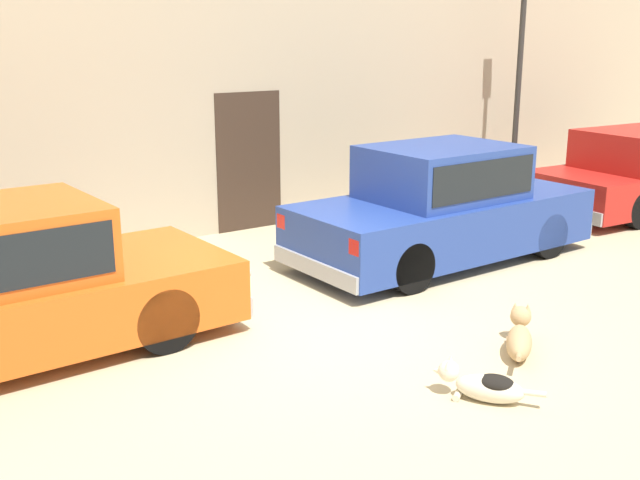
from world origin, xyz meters
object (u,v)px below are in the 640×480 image
(stray_dog_spotted, at_px, (520,337))
(street_lamp, at_px, (520,60))
(stray_dog_tan, at_px, (484,385))
(parked_sedan_second, at_px, (442,205))

(stray_dog_spotted, height_order, street_lamp, street_lamp)
(stray_dog_tan, distance_m, street_lamp, 8.53)
(parked_sedan_second, relative_size, stray_dog_spotted, 4.84)
(stray_dog_spotted, distance_m, stray_dog_tan, 1.12)
(stray_dog_spotted, bearing_deg, stray_dog_tan, 166.34)
(stray_dog_spotted, bearing_deg, parked_sedan_second, 20.53)
(parked_sedan_second, relative_size, street_lamp, 1.11)
(stray_dog_spotted, xyz_separation_m, street_lamp, (5.25, 4.80, 2.34))
(parked_sedan_second, height_order, stray_dog_spotted, parked_sedan_second)
(stray_dog_spotted, relative_size, street_lamp, 0.23)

